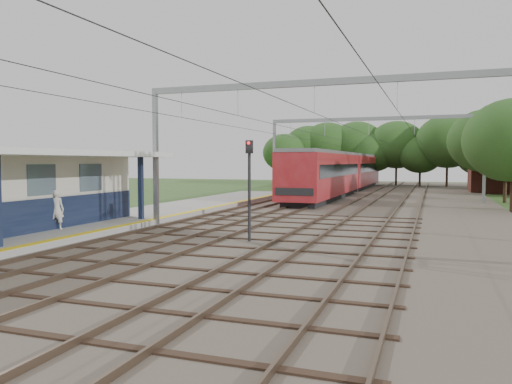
% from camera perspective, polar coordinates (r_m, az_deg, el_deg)
% --- Properties ---
extents(ballast_bed, '(18.00, 90.00, 0.10)m').
position_cam_1_polar(ballast_bed, '(37.56, 12.96, -1.59)').
color(ballast_bed, '#473D33').
rests_on(ballast_bed, ground).
extents(platform, '(5.00, 52.00, 0.35)m').
position_cam_1_polar(platform, '(26.60, -17.05, -3.44)').
color(platform, gray).
rests_on(platform, ground).
extents(yellow_stripe, '(0.45, 52.00, 0.01)m').
position_cam_1_polar(yellow_stripe, '(25.31, -12.96, -3.31)').
color(yellow_stripe, yellow).
rests_on(yellow_stripe, platform).
extents(rail_tracks, '(11.80, 88.00, 0.15)m').
position_cam_1_polar(rail_tracks, '(37.91, 9.21, -1.31)').
color(rail_tracks, brown).
rests_on(rail_tracks, ballast_bed).
extents(catenary_system, '(17.22, 88.00, 7.00)m').
position_cam_1_polar(catenary_system, '(32.89, 11.06, 7.26)').
color(catenary_system, gray).
rests_on(catenary_system, ground).
extents(tree_band, '(31.72, 30.88, 8.82)m').
position_cam_1_polar(tree_band, '(64.46, 15.70, 4.78)').
color(tree_band, '#382619').
rests_on(tree_band, ground).
extents(house_far, '(8.00, 6.12, 8.66)m').
position_cam_1_polar(house_far, '(59.66, 27.07, 3.03)').
color(house_far, brown).
rests_on(house_far, ground).
extents(person, '(0.73, 0.59, 1.74)m').
position_cam_1_polar(person, '(23.52, -21.82, -1.86)').
color(person, silver).
rests_on(person, platform).
extents(train, '(3.15, 39.20, 4.12)m').
position_cam_1_polar(train, '(52.72, 10.01, 2.32)').
color(train, black).
rests_on(train, ballast_bed).
extents(signal_post, '(0.31, 0.27, 4.16)m').
position_cam_1_polar(signal_post, '(20.00, -0.77, 1.39)').
color(signal_post, black).
rests_on(signal_post, ground).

